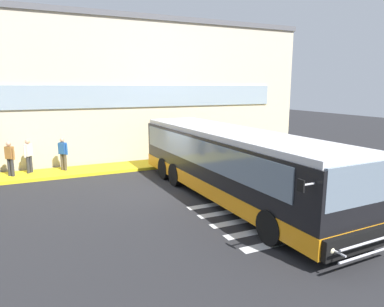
{
  "coord_description": "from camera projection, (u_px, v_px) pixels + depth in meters",
  "views": [
    {
      "loc": [
        -4.97,
        -13.25,
        4.34
      ],
      "look_at": [
        1.06,
        0.04,
        1.5
      ],
      "focal_mm": 32.28,
      "sensor_mm": 36.0,
      "label": 1
    }
  ],
  "objects": [
    {
      "name": "boarding_curb",
      "position": [
        139.0,
        165.0,
        18.96
      ],
      "size": [
        26.48,
        2.0,
        0.15
      ],
      "primitive_type": "cube",
      "color": "yellow",
      "rests_on": "ground"
    },
    {
      "name": "terminal_building",
      "position": [
        100.0,
        90.0,
        24.02
      ],
      "size": [
        24.28,
        13.8,
        8.27
      ],
      "color": "beige",
      "rests_on": "ground"
    },
    {
      "name": "passenger_by_doorway",
      "position": [
        29.0,
        154.0,
        16.85
      ],
      "size": [
        0.41,
        0.47,
        1.68
      ],
      "color": "#2D2D33",
      "rests_on": "boarding_curb"
    },
    {
      "name": "bay_paint_stripes",
      "position": [
        268.0,
        216.0,
        11.74
      ],
      "size": [
        4.4,
        3.96,
        0.01
      ],
      "color": "silver",
      "rests_on": "ground"
    },
    {
      "name": "passenger_at_curb_edge",
      "position": [
        63.0,
        152.0,
        17.39
      ],
      "size": [
        0.44,
        0.45,
        1.68
      ],
      "color": "#4C4233",
      "rests_on": "boarding_curb"
    },
    {
      "name": "passenger_near_column",
      "position": [
        10.0,
        157.0,
        16.23
      ],
      "size": [
        0.45,
        0.44,
        1.68
      ],
      "color": "#2D2D33",
      "rests_on": "boarding_curb"
    },
    {
      "name": "ground_plane",
      "position": [
        170.0,
        190.0,
        14.69
      ],
      "size": [
        80.0,
        90.0,
        0.02
      ],
      "primitive_type": "cube",
      "color": "#232326",
      "rests_on": "ground"
    },
    {
      "name": "safety_bollard_yellow",
      "position": [
        161.0,
        162.0,
        18.18
      ],
      "size": [
        0.18,
        0.18,
        0.9
      ],
      "primitive_type": "cylinder",
      "color": "yellow",
      "rests_on": "ground"
    },
    {
      "name": "bus_main_foreground",
      "position": [
        230.0,
        165.0,
        13.37
      ],
      "size": [
        3.04,
        12.12,
        2.7
      ],
      "color": "black",
      "rests_on": "ground"
    }
  ]
}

